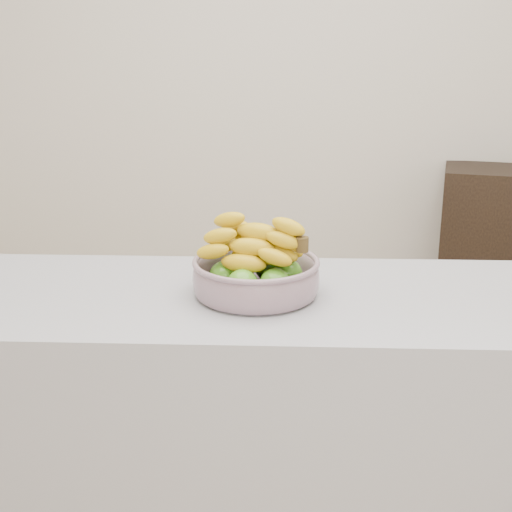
% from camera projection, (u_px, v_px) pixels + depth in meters
% --- Properties ---
extents(counter, '(2.00, 0.60, 0.90)m').
position_uv_depth(counter, '(312.00, 453.00, 1.90)').
color(counter, '#9B9AA2').
rests_on(counter, ground).
extents(cabinet, '(0.55, 0.48, 0.86)m').
position_uv_depth(cabinet, '(487.00, 251.00, 3.68)').
color(cabinet, black).
rests_on(cabinet, ground).
extents(fruit_bowl, '(0.31, 0.31, 0.18)m').
position_uv_depth(fruit_bowl, '(256.00, 272.00, 1.75)').
color(fruit_bowl, '#96A3B4').
rests_on(fruit_bowl, counter).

